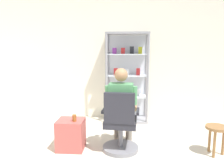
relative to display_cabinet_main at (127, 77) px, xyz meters
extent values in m
cube|color=silver|center=(-0.40, 0.24, 0.38)|extent=(6.00, 0.10, 2.70)
cylinder|color=gray|center=(-0.42, -0.26, -0.02)|extent=(0.05, 0.05, 1.90)
cylinder|color=gray|center=(0.43, -0.26, -0.02)|extent=(0.05, 0.05, 1.90)
cylinder|color=gray|center=(-0.42, 0.14, -0.02)|extent=(0.05, 0.05, 1.90)
cylinder|color=gray|center=(0.43, 0.14, -0.02)|extent=(0.05, 0.05, 1.90)
cube|color=gray|center=(0.00, -0.06, 0.91)|extent=(0.90, 0.45, 0.04)
cube|color=gray|center=(0.00, -0.06, -0.95)|extent=(0.90, 0.45, 0.04)
cube|color=silver|center=(0.00, 0.15, -0.02)|extent=(0.84, 0.02, 1.80)
cube|color=silver|center=(0.00, -0.06, -0.42)|extent=(0.82, 0.39, 0.02)
cube|color=red|center=(-0.25, -0.08, -0.33)|extent=(0.09, 0.05, 0.16)
cube|color=black|center=(0.00, -0.09, -0.34)|extent=(0.08, 0.05, 0.14)
cube|color=silver|center=(0.23, -0.07, -0.34)|extent=(0.09, 0.06, 0.14)
cube|color=silver|center=(0.00, -0.06, 0.03)|extent=(0.82, 0.39, 0.02)
cube|color=red|center=(-0.24, -0.08, 0.12)|extent=(0.09, 0.03, 0.14)
cube|color=silver|center=(0.00, -0.09, 0.11)|extent=(0.07, 0.03, 0.13)
cube|color=red|center=(0.24, -0.08, 0.12)|extent=(0.08, 0.04, 0.15)
cube|color=silver|center=(0.00, -0.06, 0.48)|extent=(0.82, 0.39, 0.02)
cube|color=purple|center=(-0.27, -0.03, 0.55)|extent=(0.09, 0.05, 0.12)
cube|color=red|center=(-0.09, -0.04, 0.55)|extent=(0.09, 0.06, 0.12)
cube|color=black|center=(0.10, -0.04, 0.57)|extent=(0.09, 0.05, 0.15)
cube|color=#999919|center=(0.27, -0.09, 0.57)|extent=(0.08, 0.05, 0.15)
cylinder|color=slate|center=(-0.09, -1.51, -0.94)|extent=(0.56, 0.56, 0.06)
cylinder|color=slate|center=(-0.09, -1.51, -0.73)|extent=(0.07, 0.07, 0.41)
cube|color=#26262D|center=(-0.09, -1.51, -0.51)|extent=(0.52, 0.52, 0.10)
cube|color=#26262D|center=(-0.11, -1.72, -0.23)|extent=(0.44, 0.11, 0.45)
cube|color=#26262D|center=(0.17, -1.53, -0.33)|extent=(0.06, 0.30, 0.04)
cube|color=#26262D|center=(-0.35, -1.49, -0.33)|extent=(0.06, 0.30, 0.04)
cylinder|color=slate|center=(0.03, -1.32, -0.41)|extent=(0.17, 0.41, 0.14)
cylinder|color=slate|center=(0.04, -1.12, -0.69)|extent=(0.11, 0.11, 0.56)
cylinder|color=slate|center=(-0.17, -1.31, -0.41)|extent=(0.17, 0.41, 0.14)
cylinder|color=slate|center=(-0.16, -1.11, -0.69)|extent=(0.11, 0.11, 0.56)
cube|color=#4C8C59|center=(-0.09, -1.51, -0.16)|extent=(0.38, 0.25, 0.50)
sphere|color=#99704C|center=(-0.09, -1.51, 0.22)|extent=(0.20, 0.20, 0.20)
cylinder|color=#4C8C59|center=(0.11, -1.53, -0.09)|extent=(0.09, 0.09, 0.28)
cylinder|color=#99704C|center=(0.12, -1.35, -0.31)|extent=(0.10, 0.31, 0.08)
cylinder|color=#4C8C59|center=(-0.29, -1.50, -0.09)|extent=(0.09, 0.09, 0.28)
cylinder|color=#99704C|center=(-0.27, -1.32, -0.31)|extent=(0.10, 0.31, 0.08)
cube|color=#B24C47|center=(-0.87, -1.52, -0.73)|extent=(0.41, 0.38, 0.48)
cylinder|color=brown|center=(-0.80, -1.58, -0.44)|extent=(0.06, 0.06, 0.10)
cylinder|color=olive|center=(1.33, -1.57, -0.54)|extent=(0.32, 0.32, 0.04)
cylinder|color=olive|center=(1.44, -1.57, -0.76)|extent=(0.04, 0.04, 0.41)
cylinder|color=olive|center=(1.28, -1.47, -0.76)|extent=(0.04, 0.04, 0.41)
cylinder|color=olive|center=(1.28, -1.67, -0.76)|extent=(0.04, 0.04, 0.41)
camera|label=1|loc=(-0.01, -4.80, 0.63)|focal=35.77mm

